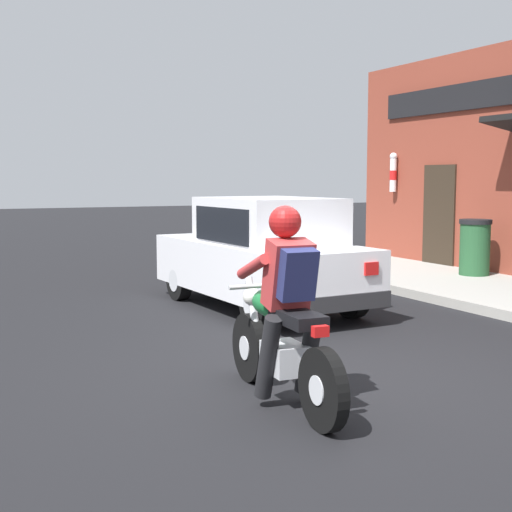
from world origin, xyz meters
The scene contains 5 objects.
ground_plane centered at (0.00, 0.00, 0.00)m, with size 80.00×80.00×0.00m, color black.
sidewalk_curb centered at (4.85, 3.00, 0.07)m, with size 2.60×22.00×0.14m, color #9E9B93.
motorcycle_with_rider centered at (-0.64, -0.46, 0.68)m, with size 0.58×2.02×1.62m.
car_hatchback centered at (1.12, 3.42, 0.77)m, with size 1.83×3.86×1.57m.
trash_bin centered at (5.61, 4.03, 0.64)m, with size 0.56×0.56×0.98m.
Camera 1 is at (-3.33, -5.43, 1.83)m, focal length 50.00 mm.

